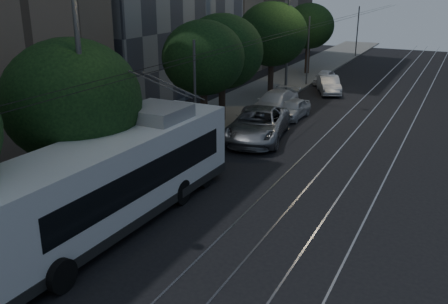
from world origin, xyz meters
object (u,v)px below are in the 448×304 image
at_px(trolleybus, 114,179).
at_px(car_white_d, 324,77).
at_px(car_white_b, 275,103).
at_px(streetlamp_near, 90,79).
at_px(streetlamp_far, 294,10).
at_px(car_white_c, 329,85).
at_px(car_white_a, 293,109).
at_px(pickup_silver, 258,124).

relative_size(trolleybus, car_white_d, 3.75).
bearing_deg(car_white_b, streetlamp_near, -89.93).
xyz_separation_m(streetlamp_near, streetlamp_far, (0.03, 22.79, 1.29)).
height_order(car_white_b, car_white_c, car_white_b).
relative_size(streetlamp_near, streetlamp_far, 0.79).
xyz_separation_m(trolleybus, streetlamp_far, (-0.97, 23.13, 4.93)).
bearing_deg(car_white_c, streetlamp_near, -117.89).
distance_m(car_white_b, car_white_c, 8.50).
bearing_deg(car_white_c, streetlamp_far, -143.03).
height_order(car_white_c, streetlamp_near, streetlamp_near).
relative_size(car_white_a, car_white_c, 0.87).
relative_size(car_white_a, streetlamp_near, 0.42).
xyz_separation_m(car_white_a, streetlamp_far, (-1.97, 5.22, 6.12)).
bearing_deg(car_white_c, trolleybus, -115.69).
bearing_deg(car_white_a, car_white_b, 163.64).
xyz_separation_m(pickup_silver, car_white_c, (0.39, 14.35, -0.19)).
bearing_deg(streetlamp_near, trolleybus, -18.28).
relative_size(trolleybus, car_white_a, 3.55).
distance_m(trolleybus, pickup_silver, 12.46).
xyz_separation_m(trolleybus, car_white_b, (-0.51, 18.41, -1.04)).
relative_size(trolleybus, car_white_b, 2.47).
distance_m(car_white_a, car_white_c, 8.85).
relative_size(car_white_c, streetlamp_far, 0.38).
height_order(car_white_b, streetlamp_near, streetlamp_near).
bearing_deg(car_white_b, car_white_d, 90.91).
height_order(car_white_a, streetlamp_far, streetlamp_far).
height_order(car_white_a, streetlamp_near, streetlamp_near).
bearing_deg(car_white_a, pickup_silver, -91.03).
bearing_deg(pickup_silver, streetlamp_near, -109.11).
height_order(pickup_silver, car_white_a, pickup_silver).
relative_size(trolleybus, car_white_c, 3.08).
xyz_separation_m(pickup_silver, streetlamp_near, (-1.71, -12.08, 4.57)).
distance_m(car_white_d, streetlamp_near, 30.64).
distance_m(car_white_a, streetlamp_near, 18.34).
bearing_deg(streetlamp_near, car_white_b, 88.41).
xyz_separation_m(car_white_b, car_white_c, (1.60, 8.35, -0.07)).
bearing_deg(trolleybus, car_white_a, 88.75).
distance_m(pickup_silver, car_white_a, 5.51).
bearing_deg(car_white_a, streetlamp_near, -94.45).
bearing_deg(car_white_c, car_white_a, -113.98).
xyz_separation_m(car_white_b, streetlamp_far, (-0.47, 4.72, 5.98)).
xyz_separation_m(pickup_silver, car_white_b, (-1.21, 6.00, -0.12)).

